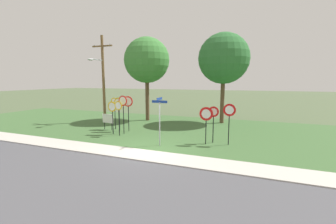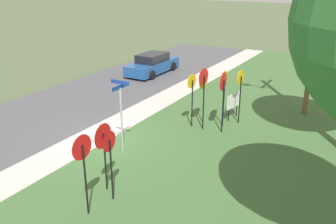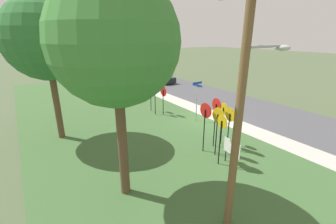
% 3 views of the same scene
% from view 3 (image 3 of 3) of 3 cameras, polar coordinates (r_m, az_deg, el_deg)
% --- Properties ---
extents(ground_plane, '(160.00, 160.00, 0.00)m').
position_cam_3_polar(ground_plane, '(17.16, 10.58, -1.90)').
color(ground_plane, '#4C5B3D').
extents(road_asphalt, '(44.00, 6.40, 0.01)m').
position_cam_3_polar(road_asphalt, '(20.65, 20.24, 0.82)').
color(road_asphalt, '#4C4C51').
rests_on(road_asphalt, ground_plane).
extents(sidewalk_strip, '(44.00, 1.60, 0.06)m').
position_cam_3_polar(sidewalk_strip, '(17.69, 12.46, -1.29)').
color(sidewalk_strip, '#BCB7AD').
rests_on(sidewalk_strip, ground_plane).
extents(grass_median, '(44.00, 12.00, 0.04)m').
position_cam_3_polar(grass_median, '(13.92, -7.67, -6.70)').
color(grass_median, '#3D6033').
rests_on(grass_median, ground_plane).
extents(stop_sign_near_left, '(0.66, 0.12, 2.51)m').
position_cam_3_polar(stop_sign_near_left, '(10.76, 13.28, -4.29)').
color(stop_sign_near_left, black).
rests_on(stop_sign_near_left, grass_median).
extents(stop_sign_near_right, '(0.79, 0.10, 2.68)m').
position_cam_3_polar(stop_sign_near_right, '(11.79, 9.35, -1.11)').
color(stop_sign_near_right, black).
rests_on(stop_sign_near_right, grass_median).
extents(stop_sign_far_left, '(0.73, 0.11, 2.37)m').
position_cam_3_polar(stop_sign_far_left, '(12.30, 15.27, -1.92)').
color(stop_sign_far_left, black).
rests_on(stop_sign_far_left, grass_median).
extents(stop_sign_far_center, '(0.73, 0.12, 2.78)m').
position_cam_3_polar(stop_sign_far_center, '(12.42, 11.97, 0.04)').
color(stop_sign_far_center, black).
rests_on(stop_sign_far_center, grass_median).
extents(stop_sign_far_right, '(0.80, 0.09, 2.57)m').
position_cam_3_polar(stop_sign_far_right, '(11.53, 12.43, -2.21)').
color(stop_sign_far_right, black).
rests_on(stop_sign_far_right, grass_median).
extents(stop_sign_center_tall, '(0.63, 0.12, 2.44)m').
position_cam_3_polar(stop_sign_center_tall, '(12.89, 13.71, -0.73)').
color(stop_sign_center_tall, black).
rests_on(stop_sign_center_tall, grass_median).
extents(yield_sign_near_left, '(0.65, 0.11, 2.27)m').
position_cam_3_polar(yield_sign_near_left, '(17.43, -3.22, 4.64)').
color(yield_sign_near_left, black).
rests_on(yield_sign_near_left, grass_median).
extents(yield_sign_near_right, '(0.74, 0.11, 2.49)m').
position_cam_3_polar(yield_sign_near_right, '(18.27, -4.33, 5.88)').
color(yield_sign_near_right, black).
rests_on(yield_sign_near_right, grass_median).
extents(yield_sign_far_left, '(0.82, 0.10, 2.28)m').
position_cam_3_polar(yield_sign_far_left, '(17.40, -1.15, 4.71)').
color(yield_sign_far_left, black).
rests_on(yield_sign_far_left, grass_median).
extents(street_name_post, '(0.96, 0.82, 2.87)m').
position_cam_3_polar(street_name_post, '(16.14, 7.26, 3.50)').
color(street_name_post, '#9EA0A8').
rests_on(street_name_post, grass_median).
extents(utility_pole, '(2.10, 2.05, 7.84)m').
position_cam_3_polar(utility_pole, '(6.61, 18.53, 3.07)').
color(utility_pole, brown).
rests_on(utility_pole, grass_median).
extents(notice_board, '(1.09, 0.19, 1.25)m').
position_cam_3_polar(notice_board, '(11.24, 15.75, -8.96)').
color(notice_board, black).
rests_on(notice_board, grass_median).
extents(oak_tree_left, '(4.26, 4.26, 7.86)m').
position_cam_3_polar(oak_tree_left, '(7.75, -13.14, 16.59)').
color(oak_tree_left, brown).
rests_on(oak_tree_left, grass_median).
extents(oak_tree_right, '(4.46, 4.46, 7.99)m').
position_cam_3_polar(oak_tree_right, '(14.26, -28.36, 15.87)').
color(oak_tree_right, brown).
rests_on(oak_tree_right, grass_median).
extents(parked_sedan_distant, '(4.19, 1.97, 1.39)m').
position_cam_3_polar(parked_sedan_distant, '(30.25, -1.60, 8.67)').
color(parked_sedan_distant, black).
rests_on(parked_sedan_distant, road_asphalt).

